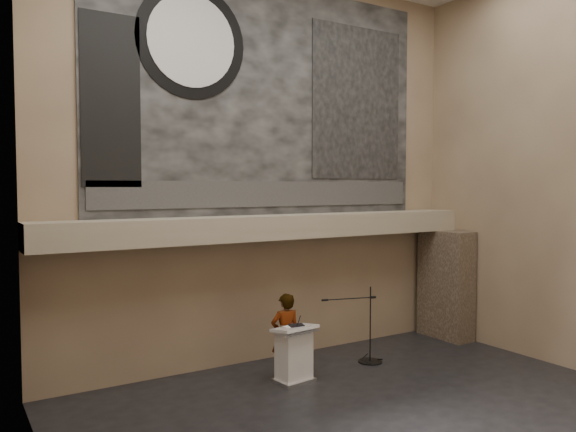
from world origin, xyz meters
TOP-DOWN VIEW (x-y plane):
  - floor at (0.00, 0.00)m, footprint 10.00×10.00m
  - wall_back at (0.00, 4.00)m, footprint 10.00×0.02m
  - wall_left at (-5.00, 0.00)m, footprint 0.02×8.00m
  - soffit at (0.00, 3.60)m, footprint 10.00×0.80m
  - sprinkler_left at (-1.60, 3.55)m, footprint 0.04×0.04m
  - sprinkler_right at (1.90, 3.55)m, footprint 0.04×0.04m
  - banner at (0.00, 3.97)m, footprint 8.00×0.05m
  - banner_text_strip at (0.00, 3.93)m, footprint 7.76×0.02m
  - banner_clock_rim at (-1.80, 3.93)m, footprint 2.30×0.02m
  - banner_clock_face at (-1.80, 3.91)m, footprint 1.84×0.02m
  - banner_building_print at (2.40, 3.93)m, footprint 2.60×0.02m
  - banner_brick_print at (-3.40, 3.93)m, footprint 1.10×0.02m
  - stone_pier at (4.65, 3.15)m, footprint 0.60×1.40m
  - lectern at (-0.37, 2.38)m, footprint 0.87×0.66m
  - binder at (-0.32, 2.36)m, footprint 0.32×0.28m
  - papers at (-0.45, 2.38)m, footprint 0.26×0.31m
  - speaker_person at (-0.34, 2.74)m, footprint 0.66×0.48m
  - mic_stand at (1.69, 2.60)m, footprint 1.33×0.57m

SIDE VIEW (x-z plane):
  - floor at x=0.00m, z-range 0.00..0.00m
  - mic_stand at x=1.69m, z-range -0.59..1.06m
  - lectern at x=-0.37m, z-range -0.02..1.12m
  - speaker_person at x=-0.34m, z-range 0.00..1.69m
  - papers at x=-0.45m, z-range 1.10..1.10m
  - binder at x=-0.32m, z-range 1.10..1.14m
  - stone_pier at x=4.65m, z-range 0.00..2.70m
  - sprinkler_left at x=-1.60m, z-range 2.64..2.70m
  - sprinkler_right at x=1.90m, z-range 2.64..2.70m
  - soffit at x=0.00m, z-range 2.70..3.20m
  - banner_text_strip at x=0.00m, z-range 3.38..3.93m
  - wall_back at x=0.00m, z-range 0.00..8.50m
  - wall_left at x=-5.00m, z-range 0.00..8.50m
  - banner_brick_print at x=-3.40m, z-range 3.80..7.00m
  - banner at x=0.00m, z-range 3.20..8.20m
  - banner_building_print at x=2.40m, z-range 4.00..7.60m
  - banner_clock_rim at x=-1.80m, z-range 5.55..7.85m
  - banner_clock_face at x=-1.80m, z-range 5.78..7.62m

